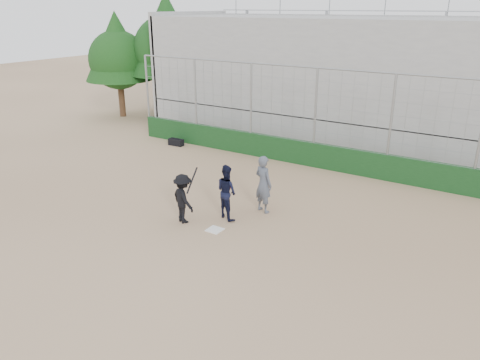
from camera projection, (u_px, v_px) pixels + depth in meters
The scene contains 10 objects.
ground at pixel (215, 230), 13.88m from camera, with size 90.00×90.00×0.00m, color #866648.
home_plate at pixel (215, 230), 13.87m from camera, with size 0.44×0.44×0.02m, color white.
backstop at pixel (314, 144), 19.07m from camera, with size 18.10×0.25×4.04m.
bleachers at pixel (358, 80), 22.29m from camera, with size 20.25×6.70×6.98m.
tree_left at pixel (167, 40), 26.56m from camera, with size 4.48×4.48×7.00m.
tree_right at pixel (118, 52), 26.85m from camera, with size 3.84×3.84×6.00m.
batter_at_plate at pixel (183, 199), 14.16m from camera, with size 1.14×0.92×1.72m.
catcher_crouched at pixel (227, 200), 14.49m from camera, with size 1.05×0.95×1.18m.
umpire at pixel (263, 187), 14.87m from camera, with size 0.69×0.45×1.69m, color #4B525F.
equipment_bag at pixel (176, 142), 22.22m from camera, with size 0.75×0.35×0.35m.
Camera 1 is at (7.33, -10.12, 6.26)m, focal length 35.00 mm.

